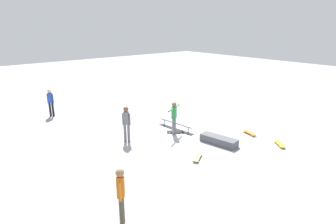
{
  "coord_description": "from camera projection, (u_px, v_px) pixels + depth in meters",
  "views": [
    {
      "loc": [
        -10.09,
        8.36,
        5.02
      ],
      "look_at": [
        -0.12,
        -0.04,
        1.0
      ],
      "focal_mm": 30.78,
      "sensor_mm": 36.0,
      "label": 1
    }
  ],
  "objects": [
    {
      "name": "ground_plane",
      "position": [
        166.0,
        131.0,
        14.0
      ],
      "size": [
        60.0,
        60.0,
        0.0
      ],
      "primitive_type": "plane",
      "color": "#9E9EA3"
    },
    {
      "name": "grind_rail",
      "position": [
        176.0,
        127.0,
        14.2
      ],
      "size": [
        2.18,
        0.46,
        0.34
      ],
      "rotation": [
        0.0,
        0.0,
        0.1
      ],
      "color": "black",
      "rests_on": "ground_plane"
    },
    {
      "name": "skate_ledge",
      "position": [
        219.0,
        140.0,
        12.49
      ],
      "size": [
        1.72,
        0.77,
        0.33
      ],
      "primitive_type": "cube",
      "rotation": [
        0.0,
        0.0,
        0.16
      ],
      "color": "#595960",
      "rests_on": "ground_plane"
    },
    {
      "name": "skater_main",
      "position": [
        174.0,
        116.0,
        13.35
      ],
      "size": [
        0.63,
        1.17,
        1.58
      ],
      "rotation": [
        0.0,
        0.0,
        5.17
      ],
      "color": "slate",
      "rests_on": "ground_plane"
    },
    {
      "name": "skateboard_main",
      "position": [
        175.0,
        131.0,
        13.76
      ],
      "size": [
        0.64,
        0.76,
        0.09
      ],
      "rotation": [
        0.0,
        0.0,
        4.06
      ],
      "color": "black",
      "rests_on": "ground_plane"
    },
    {
      "name": "bystander_blue_shirt",
      "position": [
        51.0,
        101.0,
        16.01
      ],
      "size": [
        0.27,
        0.32,
        1.57
      ],
      "rotation": [
        0.0,
        0.0,
        4.06
      ],
      "color": "black",
      "rests_on": "ground_plane"
    },
    {
      "name": "bystander_grey_shirt",
      "position": [
        126.0,
        122.0,
        12.46
      ],
      "size": [
        0.31,
        0.31,
        1.63
      ],
      "rotation": [
        0.0,
        0.0,
        0.77
      ],
      "color": "slate",
      "rests_on": "ground_plane"
    },
    {
      "name": "bystander_orange_shirt",
      "position": [
        121.0,
        193.0,
        7.29
      ],
      "size": [
        0.33,
        0.28,
        1.6
      ],
      "rotation": [
        0.0,
        0.0,
        2.48
      ],
      "color": "brown",
      "rests_on": "ground_plane"
    },
    {
      "name": "loose_skateboard_orange",
      "position": [
        249.0,
        133.0,
        13.61
      ],
      "size": [
        0.82,
        0.41,
        0.09
      ],
      "rotation": [
        0.0,
        0.0,
        6.02
      ],
      "color": "orange",
      "rests_on": "ground_plane"
    },
    {
      "name": "loose_skateboard_natural",
      "position": [
        198.0,
        157.0,
        11.12
      ],
      "size": [
        0.59,
        0.79,
        0.09
      ],
      "rotation": [
        0.0,
        0.0,
        2.12
      ],
      "color": "tan",
      "rests_on": "ground_plane"
    },
    {
      "name": "loose_skateboard_yellow",
      "position": [
        280.0,
        144.0,
        12.35
      ],
      "size": [
        0.76,
        0.64,
        0.09
      ],
      "rotation": [
        0.0,
        0.0,
        5.64
      ],
      "color": "yellow",
      "rests_on": "ground_plane"
    }
  ]
}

